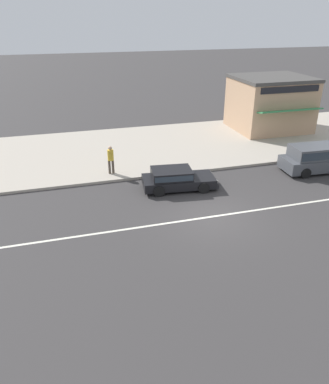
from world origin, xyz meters
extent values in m
plane|color=#383535|center=(0.00, 0.00, 0.00)|extent=(160.00, 160.00, 0.00)
cube|color=silver|center=(0.00, 0.00, 0.00)|extent=(50.40, 0.14, 0.01)
cube|color=#ADA393|center=(0.00, 10.09, 0.07)|extent=(68.00, 10.00, 0.15)
cube|color=#47494F|center=(8.20, 3.44, 0.52)|extent=(4.58, 2.01, 0.70)
cube|color=#47494F|center=(7.92, 3.45, 1.21)|extent=(3.12, 1.75, 0.70)
cube|color=#28333D|center=(7.92, 3.45, 1.21)|extent=(3.00, 1.78, 0.45)
cylinder|color=black|center=(6.86, 4.35, 0.30)|extent=(0.61, 0.25, 0.60)
cylinder|color=black|center=(6.76, 2.68, 0.30)|extent=(0.61, 0.25, 0.60)
cube|color=black|center=(-0.54, 3.37, 0.41)|extent=(3.93, 2.07, 0.48)
cube|color=black|center=(-0.92, 3.41, 0.88)|extent=(2.23, 1.71, 0.46)
cube|color=#28333D|center=(-0.92, 3.41, 0.88)|extent=(2.15, 1.73, 0.29)
cube|color=black|center=(1.38, 3.14, 0.31)|extent=(0.31, 1.61, 0.28)
cube|color=white|center=(1.41, 3.72, 0.51)|extent=(0.11, 0.25, 0.14)
cube|color=white|center=(1.28, 2.58, 0.51)|extent=(0.11, 0.25, 0.14)
cylinder|color=black|center=(0.71, 4.01, 0.30)|extent=(0.62, 0.29, 0.60)
cylinder|color=black|center=(0.52, 2.46, 0.30)|extent=(0.62, 0.29, 0.60)
cylinder|color=black|center=(-1.61, 4.28, 0.30)|extent=(0.62, 0.29, 0.60)
cylinder|color=black|center=(-1.80, 2.73, 0.30)|extent=(0.62, 0.29, 0.60)
cylinder|color=#4C4238|center=(-3.80, 6.04, 0.55)|extent=(0.14, 0.14, 0.81)
cylinder|color=#4C4238|center=(-3.60, 6.04, 0.55)|extent=(0.14, 0.14, 0.81)
cylinder|color=gold|center=(-3.70, 6.04, 1.26)|extent=(0.34, 0.34, 0.61)
sphere|color=#D6AD89|center=(-3.70, 6.04, 1.67)|extent=(0.22, 0.22, 0.22)
cube|color=tan|center=(9.60, 11.80, 2.03)|extent=(5.43, 4.75, 3.76)
cube|color=#474442|center=(9.60, 11.80, 4.03)|extent=(5.54, 4.85, 0.24)
cube|color=#33844C|center=(9.60, 9.07, 2.20)|extent=(4.89, 0.90, 0.28)
cube|color=black|center=(9.60, 9.40, 3.61)|extent=(4.61, 0.08, 0.44)
camera|label=1|loc=(-6.27, -13.80, 8.47)|focal=35.00mm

